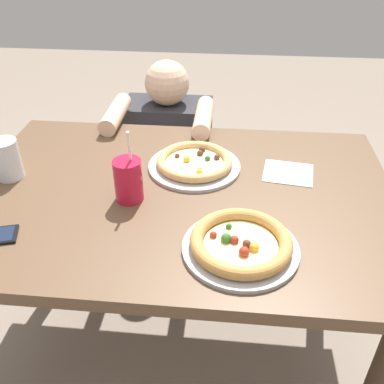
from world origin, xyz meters
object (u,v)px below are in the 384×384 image
at_px(water_cup_clear, 7,159).
at_px(diner_seated, 170,166).
at_px(drink_cup_colored, 128,180).
at_px(pizza_near, 241,244).
at_px(pizza_far, 195,163).

relative_size(water_cup_clear, diner_seated, 0.14).
xyz_separation_m(drink_cup_colored, diner_seated, (0.00, 0.75, -0.40)).
xyz_separation_m(pizza_near, diner_seated, (-0.33, 0.96, -0.35)).
bearing_deg(pizza_near, drink_cup_colored, 148.86).
relative_size(drink_cup_colored, water_cup_clear, 1.78).
bearing_deg(pizza_far, diner_seated, 107.40).
xyz_separation_m(pizza_near, water_cup_clear, (-0.75, 0.29, 0.04)).
relative_size(pizza_far, drink_cup_colored, 1.34).
bearing_deg(diner_seated, drink_cup_colored, -90.36).
distance_m(pizza_near, pizza_far, 0.43).
xyz_separation_m(pizza_far, drink_cup_colored, (-0.18, -0.20, 0.05)).
bearing_deg(water_cup_clear, pizza_far, 10.86).
height_order(pizza_near, pizza_far, pizza_near).
bearing_deg(diner_seated, pizza_near, -70.96).
distance_m(water_cup_clear, diner_seated, 0.89).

